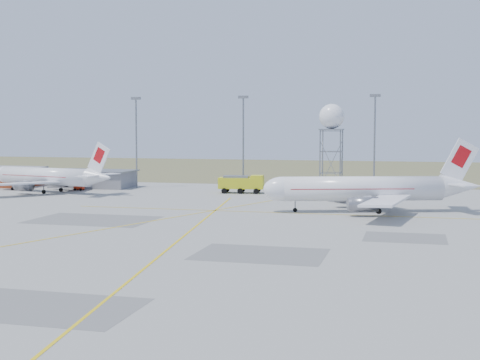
% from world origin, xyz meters
% --- Properties ---
extents(ground, '(400.00, 400.00, 0.00)m').
position_xyz_m(ground, '(0.00, 0.00, 0.00)').
color(ground, '#9F9F99').
rests_on(ground, ground).
extents(grass_strip, '(400.00, 120.00, 0.03)m').
position_xyz_m(grass_strip, '(0.00, 140.00, 0.01)').
color(grass_strip, '#535C32').
rests_on(grass_strip, ground).
extents(building_grey, '(19.00, 10.00, 3.90)m').
position_xyz_m(building_grey, '(-45.00, 64.00, 1.97)').
color(building_grey, gray).
rests_on(building_grey, ground).
extents(mast_a, '(2.20, 0.50, 20.50)m').
position_xyz_m(mast_a, '(-35.00, 66.00, 12.07)').
color(mast_a, slate).
rests_on(mast_a, ground).
extents(mast_b, '(2.20, 0.50, 20.50)m').
position_xyz_m(mast_b, '(-10.00, 66.00, 12.07)').
color(mast_b, slate).
rests_on(mast_b, ground).
extents(mast_c, '(2.20, 0.50, 20.50)m').
position_xyz_m(mast_c, '(18.00, 66.00, 12.07)').
color(mast_c, slate).
rests_on(mast_c, ground).
extents(airliner_main, '(34.62, 32.76, 11.99)m').
position_xyz_m(airliner_main, '(18.50, 34.83, 3.68)').
color(airliner_main, white).
rests_on(airliner_main, ground).
extents(airliner_far, '(31.60, 30.13, 10.84)m').
position_xyz_m(airliner_far, '(-48.53, 50.65, 3.32)').
color(airliner_far, white).
rests_on(airliner_far, ground).
extents(radar_tower, '(5.09, 5.09, 18.44)m').
position_xyz_m(radar_tower, '(9.61, 61.85, 10.35)').
color(radar_tower, slate).
rests_on(radar_tower, ground).
extents(fire_truck, '(9.65, 4.60, 3.74)m').
position_xyz_m(fire_truck, '(-8.51, 59.50, 1.80)').
color(fire_truck, '#C9CB17').
rests_on(fire_truck, ground).
extents(baggage_tug, '(2.09, 1.74, 1.55)m').
position_xyz_m(baggage_tug, '(-44.30, 56.17, 0.59)').
color(baggage_tug, red).
rests_on(baggage_tug, ground).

